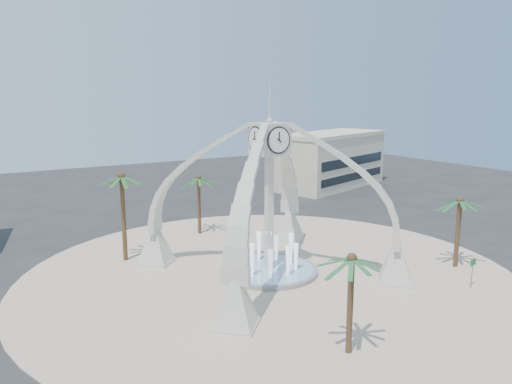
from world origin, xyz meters
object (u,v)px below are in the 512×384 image
clock_tower (269,196)px  palm_west (121,178)px  palm_north (199,179)px  fountain (269,270)px  street_sign (473,266)px  palm_east (460,201)px  palm_south (352,260)px

clock_tower → palm_west: bearing=134.0°
clock_tower → palm_north: bearing=88.9°
fountain → clock_tower: bearing=-90.0°
clock_tower → street_sign: (11.28, -10.77, -4.71)m
fountain → palm_west: bearing=134.0°
palm_east → palm_south: size_ratio=1.03×
palm_east → palm_west: (-23.45, 16.39, 1.72)m
palm_east → palm_north: (-14.14, 20.82, 0.18)m
fountain → palm_north: (0.25, 13.80, 5.62)m
palm_west → street_sign: palm_west is taller
palm_north → fountain: bearing=-91.1°
palm_south → street_sign: bearing=9.5°
fountain → palm_north: bearing=88.9°
clock_tower → palm_south: 13.59m
street_sign → palm_west: bearing=126.3°
fountain → palm_south: 14.55m
clock_tower → palm_south: (-3.18, -13.18, -0.92)m
fountain → palm_east: size_ratio=1.22×
clock_tower → palm_west: size_ratio=2.14×
palm_west → clock_tower: bearing=-46.0°
palm_west → street_sign: 29.17m
fountain → street_sign: (11.28, -10.77, 1.49)m
fountain → street_sign: size_ratio=3.21×
palm_west → palm_north: bearing=25.5°
fountain → palm_east: (14.40, -7.02, 5.44)m
clock_tower → street_sign: clock_tower is taller
clock_tower → palm_east: 16.04m
palm_east → street_sign: size_ratio=2.64×
clock_tower → palm_east: clock_tower is taller
palm_west → palm_south: size_ratio=1.32×
palm_west → palm_north: (9.31, 4.43, -1.54)m
palm_north → palm_south: (-3.43, -26.98, -0.34)m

